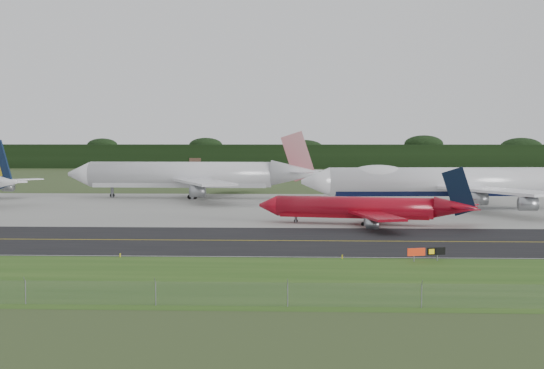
{
  "coord_description": "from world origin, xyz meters",
  "views": [
    {
      "loc": [
        -4.64,
        -115.47,
        15.17
      ],
      "look_at": [
        -10.28,
        22.0,
        6.77
      ],
      "focal_mm": 50.0,
      "sensor_mm": 36.0,
      "label": 1
    }
  ],
  "objects_px": {
    "jet_ba_747": "(451,182)",
    "jet_star_tail": "(194,176)",
    "taxiway_sign": "(426,252)",
    "jet_red_737": "(366,208)"
  },
  "relations": [
    {
      "from": "jet_ba_747",
      "to": "jet_star_tail",
      "type": "xyz_separation_m",
      "value": [
        -59.66,
        26.63,
        -0.01
      ]
    },
    {
      "from": "jet_star_tail",
      "to": "taxiway_sign",
      "type": "bearing_deg",
      "value": -66.19
    },
    {
      "from": "jet_ba_747",
      "to": "jet_red_737",
      "type": "bearing_deg",
      "value": -123.57
    },
    {
      "from": "taxiway_sign",
      "to": "jet_ba_747",
      "type": "bearing_deg",
      "value": 76.82
    },
    {
      "from": "jet_ba_747",
      "to": "jet_red_737",
      "type": "xyz_separation_m",
      "value": [
        -20.74,
        -31.25,
        -2.83
      ]
    },
    {
      "from": "jet_ba_747",
      "to": "jet_red_737",
      "type": "height_order",
      "value": "jet_ba_747"
    },
    {
      "from": "jet_red_737",
      "to": "jet_star_tail",
      "type": "relative_size",
      "value": 0.59
    },
    {
      "from": "jet_star_tail",
      "to": "jet_ba_747",
      "type": "bearing_deg",
      "value": -24.05
    },
    {
      "from": "jet_red_737",
      "to": "taxiway_sign",
      "type": "height_order",
      "value": "jet_red_737"
    },
    {
      "from": "jet_red_737",
      "to": "jet_star_tail",
      "type": "height_order",
      "value": "jet_star_tail"
    }
  ]
}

